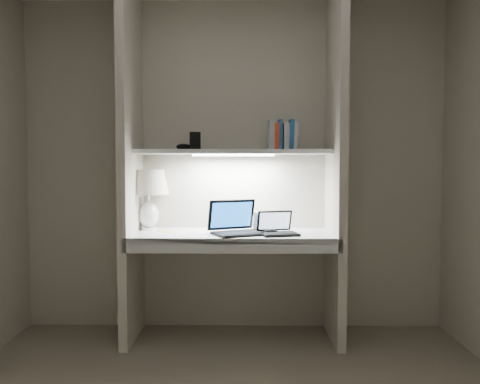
{
  "coord_description": "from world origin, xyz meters",
  "views": [
    {
      "loc": [
        0.09,
        -2.1,
        1.24
      ],
      "look_at": [
        0.05,
        1.05,
        1.07
      ],
      "focal_mm": 35.0,
      "sensor_mm": 36.0,
      "label": 1
    }
  ],
  "objects_px": {
    "table_lamp": "(148,189)",
    "book_row": "(282,136)",
    "laptop_netbook": "(277,229)",
    "speaker": "(259,221)",
    "laptop_main": "(237,226)"
  },
  "relations": [
    {
      "from": "laptop_main",
      "to": "book_row",
      "type": "distance_m",
      "value": 0.74
    },
    {
      "from": "table_lamp",
      "to": "laptop_main",
      "type": "height_order",
      "value": "table_lamp"
    },
    {
      "from": "laptop_netbook",
      "to": "table_lamp",
      "type": "bearing_deg",
      "value": 150.65
    },
    {
      "from": "table_lamp",
      "to": "book_row",
      "type": "bearing_deg",
      "value": -2.26
    },
    {
      "from": "table_lamp",
      "to": "book_row",
      "type": "relative_size",
      "value": 2.05
    },
    {
      "from": "laptop_main",
      "to": "laptop_netbook",
      "type": "height_order",
      "value": "laptop_main"
    },
    {
      "from": "laptop_main",
      "to": "laptop_netbook",
      "type": "xyz_separation_m",
      "value": [
        0.28,
        -0.04,
        -0.01
      ]
    },
    {
      "from": "laptop_netbook",
      "to": "speaker",
      "type": "bearing_deg",
      "value": 100.02
    },
    {
      "from": "laptop_main",
      "to": "table_lamp",
      "type": "bearing_deg",
      "value": 137.57
    },
    {
      "from": "book_row",
      "to": "laptop_main",
      "type": "bearing_deg",
      "value": -153.38
    },
    {
      "from": "laptop_netbook",
      "to": "book_row",
      "type": "relative_size",
      "value": 1.36
    },
    {
      "from": "table_lamp",
      "to": "laptop_main",
      "type": "bearing_deg",
      "value": -17.18
    },
    {
      "from": "table_lamp",
      "to": "speaker",
      "type": "relative_size",
      "value": 3.3
    },
    {
      "from": "table_lamp",
      "to": "book_row",
      "type": "distance_m",
      "value": 1.08
    },
    {
      "from": "laptop_netbook",
      "to": "speaker",
      "type": "xyz_separation_m",
      "value": [
        -0.12,
        0.26,
        0.03
      ]
    }
  ]
}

